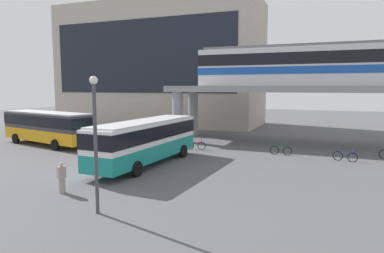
{
  "coord_description": "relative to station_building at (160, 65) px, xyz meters",
  "views": [
    {
      "loc": [
        13.68,
        -18.24,
        5.61
      ],
      "look_at": [
        2.81,
        9.26,
        2.2
      ],
      "focal_mm": 32.23,
      "sensor_mm": 36.0,
      "label": 1
    }
  ],
  "objects": [
    {
      "name": "ground_plane",
      "position": [
        10.59,
        -19.81,
        -8.91
      ],
      "size": [
        120.0,
        120.0,
        0.0
      ],
      "primitive_type": "plane",
      "color": "#515156"
    },
    {
      "name": "station_building",
      "position": [
        0.0,
        0.0,
        0.0
      ],
      "size": [
        30.45,
        12.25,
        17.81
      ],
      "color": "#B2A899",
      "rests_on": "ground_plane"
    },
    {
      "name": "elevated_platform",
      "position": [
        23.75,
        -13.51,
        -4.03
      ],
      "size": [
        30.13,
        5.97,
        5.71
      ],
      "color": "gray",
      "rests_on": "ground_plane"
    },
    {
      "name": "train",
      "position": [
        24.55,
        -13.51,
        -1.23
      ],
      "size": [
        25.47,
        2.96,
        3.84
      ],
      "color": "silver",
      "rests_on": "elevated_platform"
    },
    {
      "name": "bus_main",
      "position": [
        12.2,
        -26.55,
        -6.92
      ],
      "size": [
        3.18,
        11.16,
        3.22
      ],
      "color": "teal",
      "rests_on": "ground_plane"
    },
    {
      "name": "bus_secondary",
      "position": [
        -0.76,
        -22.61,
        -6.92
      ],
      "size": [
        11.33,
        4.99,
        3.22
      ],
      "color": "orange",
      "rests_on": "ground_plane"
    },
    {
      "name": "bicycle_blue",
      "position": [
        25.64,
        -19.9,
        -8.55
      ],
      "size": [
        1.75,
        0.48,
        1.04
      ],
      "color": "black",
      "rests_on": "ground_plane"
    },
    {
      "name": "bicycle_red",
      "position": [
        13.34,
        -19.48,
        -8.55
      ],
      "size": [
        1.76,
        0.44,
        1.04
      ],
      "color": "black",
      "rests_on": "ground_plane"
    },
    {
      "name": "bicycle_green",
      "position": [
        20.79,
        -19.16,
        -8.55
      ],
      "size": [
        1.79,
        0.09,
        1.04
      ],
      "color": "black",
      "rests_on": "ground_plane"
    },
    {
      "name": "pedestrian_at_kerb",
      "position": [
        11.31,
        -34.04,
        -8.13
      ],
      "size": [
        0.39,
        0.47,
        1.65
      ],
      "color": "gray",
      "rests_on": "ground_plane"
    },
    {
      "name": "lamp_post",
      "position": [
        14.9,
        -35.81,
        -5.31
      ],
      "size": [
        0.36,
        0.36,
        6.07
      ],
      "color": "#3F3F44",
      "rests_on": "ground_plane"
    }
  ]
}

